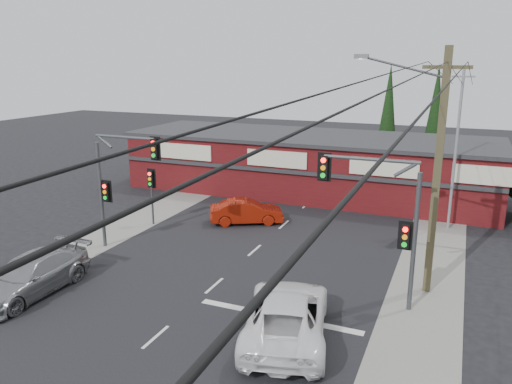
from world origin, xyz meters
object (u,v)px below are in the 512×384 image
at_px(red_sedan, 247,212).
at_px(utility_pole, 434,166).
at_px(silver_suv, 30,275).
at_px(shop_building, 308,163).
at_px(white_suv, 287,315).

distance_m(red_sedan, utility_pole, 12.73).
bearing_deg(silver_suv, red_sedan, 69.43).
xyz_separation_m(shop_building, utility_pole, (9.36, -14.00, 3.26)).
distance_m(white_suv, silver_suv, 11.00).
height_order(white_suv, red_sedan, white_suv).
relative_size(white_suv, silver_suv, 1.08).
bearing_deg(utility_pole, red_sedan, 152.92).
distance_m(silver_suv, red_sedan, 12.82).
xyz_separation_m(white_suv, shop_building, (-5.22, 19.67, 1.30)).
relative_size(white_suv, utility_pole, 0.60).
bearing_deg(white_suv, red_sedan, -74.24).
bearing_deg(red_sedan, white_suv, -177.88).
bearing_deg(white_suv, silver_suv, -9.53).
xyz_separation_m(silver_suv, utility_pole, (15.10, 6.59, 4.59)).
distance_m(red_sedan, shop_building, 8.80).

